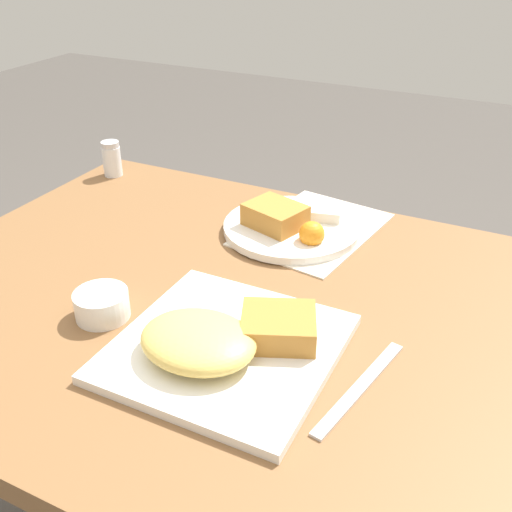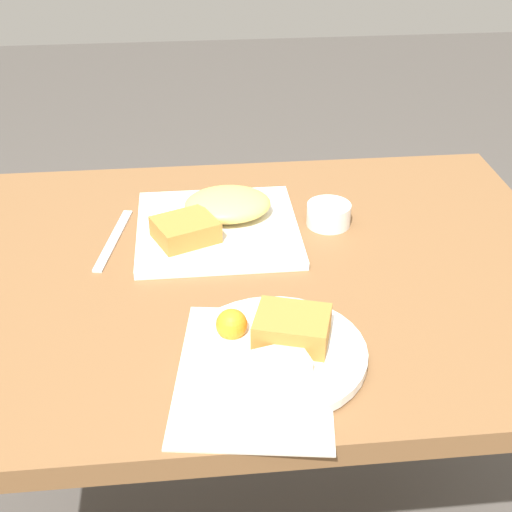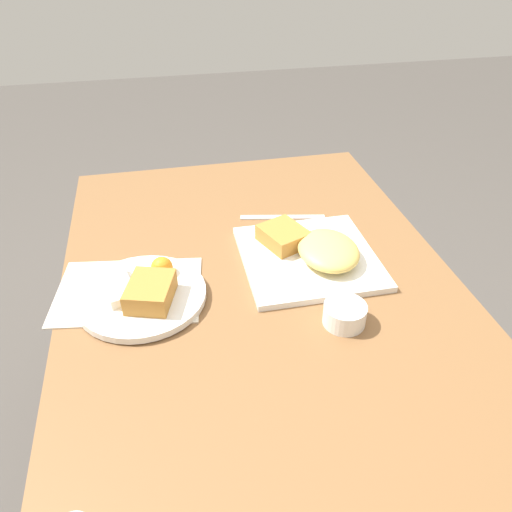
{
  "view_description": "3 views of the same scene",
  "coord_description": "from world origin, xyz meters",
  "px_view_note": "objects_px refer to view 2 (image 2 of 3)",
  "views": [
    {
      "loc": [
        0.34,
        -0.66,
        1.21
      ],
      "look_at": [
        0.0,
        0.04,
        0.77
      ],
      "focal_mm": 42.0,
      "sensor_mm": 36.0,
      "label": 1
    },
    {
      "loc": [
        0.08,
        0.97,
        1.33
      ],
      "look_at": [
        -0.02,
        0.01,
        0.73
      ],
      "focal_mm": 50.0,
      "sensor_mm": 36.0,
      "label": 2
    },
    {
      "loc": [
        -0.79,
        0.17,
        1.34
      ],
      "look_at": [
        0.02,
        0.0,
        0.74
      ],
      "focal_mm": 35.0,
      "sensor_mm": 36.0,
      "label": 3
    }
  ],
  "objects_px": {
    "plate_oval_far": "(276,347)",
    "sauce_ramekin": "(329,214)",
    "butter_knife": "(114,240)",
    "plate_square_near": "(217,219)"
  },
  "relations": [
    {
      "from": "sauce_ramekin",
      "to": "butter_knife",
      "type": "distance_m",
      "value": 0.38
    },
    {
      "from": "plate_oval_far",
      "to": "butter_knife",
      "type": "height_order",
      "value": "plate_oval_far"
    },
    {
      "from": "plate_square_near",
      "to": "butter_knife",
      "type": "xyz_separation_m",
      "value": [
        0.18,
        0.02,
        -0.02
      ]
    },
    {
      "from": "plate_oval_far",
      "to": "sauce_ramekin",
      "type": "xyz_separation_m",
      "value": [
        -0.14,
        -0.36,
        0.0
      ]
    },
    {
      "from": "plate_square_near",
      "to": "plate_oval_far",
      "type": "bearing_deg",
      "value": 99.28
    },
    {
      "from": "plate_square_near",
      "to": "butter_knife",
      "type": "bearing_deg",
      "value": 5.94
    },
    {
      "from": "plate_square_near",
      "to": "butter_knife",
      "type": "distance_m",
      "value": 0.18
    },
    {
      "from": "plate_square_near",
      "to": "sauce_ramekin",
      "type": "height_order",
      "value": "plate_square_near"
    },
    {
      "from": "sauce_ramekin",
      "to": "butter_knife",
      "type": "height_order",
      "value": "sauce_ramekin"
    },
    {
      "from": "plate_oval_far",
      "to": "sauce_ramekin",
      "type": "height_order",
      "value": "plate_oval_far"
    }
  ]
}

